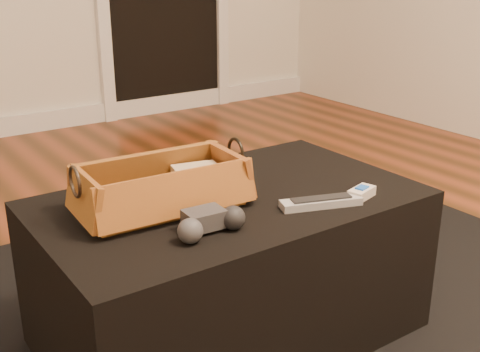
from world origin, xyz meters
TOP-DOWN VIEW (x-y plane):
  - area_rug at (0.15, 0.18)m, footprint 2.60×2.00m
  - ottoman at (0.15, 0.23)m, footprint 1.00×0.60m
  - tv_remote at (-0.05, 0.25)m, footprint 0.23×0.06m
  - cloth_bundle at (0.08, 0.29)m, footprint 0.13×0.11m
  - wicker_basket at (-0.03, 0.26)m, footprint 0.45×0.25m
  - game_controller at (-0.02, 0.07)m, footprint 0.18×0.10m
  - silver_remote at (0.30, 0.04)m, footprint 0.22×0.11m
  - cream_gadget at (0.43, 0.03)m, footprint 0.09×0.06m

SIDE VIEW (x-z plane):
  - area_rug at x=0.15m, z-range 0.00..0.01m
  - ottoman at x=0.15m, z-range 0.01..0.43m
  - silver_remote at x=0.30m, z-range 0.43..0.46m
  - cream_gadget at x=0.43m, z-range 0.43..0.46m
  - tv_remote at x=-0.05m, z-range 0.45..0.47m
  - game_controller at x=-0.02m, z-range 0.43..0.49m
  - cloth_bundle at x=0.08m, z-range 0.45..0.51m
  - wicker_basket at x=-0.03m, z-range 0.41..0.56m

